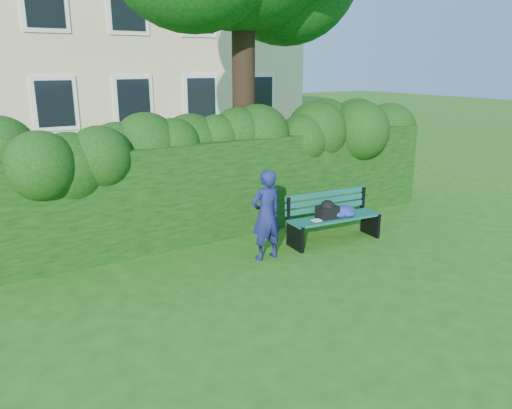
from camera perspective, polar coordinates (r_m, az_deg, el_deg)
ground at (r=7.88m, az=2.33°, el=-7.67°), size 80.00×80.00×0.00m
hedge at (r=9.40m, az=-5.17°, el=1.96°), size 10.00×1.00×1.80m
park_bench at (r=9.16m, az=8.94°, el=-1.17°), size 1.80×0.71×0.89m
man_reading at (r=8.15m, az=1.17°, el=-1.22°), size 0.56×0.37×1.51m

